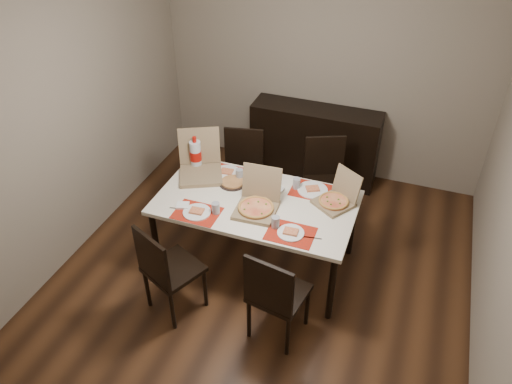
% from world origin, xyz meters
% --- Properties ---
extents(ground, '(3.80, 4.00, 0.02)m').
position_xyz_m(ground, '(0.00, 0.00, -0.01)').
color(ground, '#472915').
rests_on(ground, ground).
extents(room_walls, '(3.84, 4.02, 2.62)m').
position_xyz_m(room_walls, '(0.00, 0.43, 1.73)').
color(room_walls, gray).
rests_on(room_walls, ground).
extents(sideboard, '(1.50, 0.40, 0.90)m').
position_xyz_m(sideboard, '(0.00, 1.78, 0.45)').
color(sideboard, black).
rests_on(sideboard, ground).
extents(dining_table, '(1.80, 1.00, 0.75)m').
position_xyz_m(dining_table, '(-0.12, 0.10, 0.68)').
color(dining_table, '#F1E5CA').
rests_on(dining_table, ground).
extents(chair_near_left, '(0.56, 0.56, 0.93)m').
position_xyz_m(chair_near_left, '(-0.62, -0.74, 0.51)').
color(chair_near_left, black).
rests_on(chair_near_left, ground).
extents(chair_near_right, '(0.49, 0.49, 0.93)m').
position_xyz_m(chair_near_right, '(0.33, -0.70, 0.51)').
color(chair_near_right, black).
rests_on(chair_near_right, ground).
extents(chair_far_left, '(0.50, 0.50, 0.93)m').
position_xyz_m(chair_far_left, '(-0.58, 0.90, 0.51)').
color(chair_far_left, black).
rests_on(chair_far_left, ground).
extents(chair_far_right, '(0.55, 0.55, 0.93)m').
position_xyz_m(chair_far_right, '(0.30, 1.04, 0.51)').
color(chair_far_right, black).
rests_on(chair_far_right, ground).
extents(setting_near_left, '(0.46, 0.30, 0.11)m').
position_xyz_m(setting_near_left, '(-0.53, -0.23, 0.77)').
color(setting_near_left, '#B21B0B').
rests_on(setting_near_left, dining_table).
extents(setting_near_right, '(0.46, 0.30, 0.11)m').
position_xyz_m(setting_near_right, '(0.26, -0.22, 0.77)').
color(setting_near_right, '#B21B0B').
rests_on(setting_near_right, dining_table).
extents(setting_far_left, '(0.48, 0.30, 0.11)m').
position_xyz_m(setting_far_left, '(-0.53, 0.41, 0.77)').
color(setting_far_left, '#B21B0B').
rests_on(setting_far_left, dining_table).
extents(setting_far_right, '(0.46, 0.30, 0.11)m').
position_xyz_m(setting_far_right, '(0.28, 0.43, 0.77)').
color(setting_far_right, '#B21B0B').
rests_on(setting_far_right, dining_table).
extents(napkin_loose, '(0.13, 0.14, 0.02)m').
position_xyz_m(napkin_loose, '(-0.01, 0.05, 0.76)').
color(napkin_loose, white).
rests_on(napkin_loose, dining_table).
extents(pizza_box_center, '(0.38, 0.41, 0.36)m').
position_xyz_m(pizza_box_center, '(-0.07, -0.02, 0.81)').
color(pizza_box_center, '#7C6647').
rests_on(pizza_box_center, dining_table).
extents(pizza_box_right, '(0.43, 0.44, 0.30)m').
position_xyz_m(pizza_box_right, '(0.56, 0.31, 0.80)').
color(pizza_box_right, '#7C6647').
rests_on(pizza_box_right, dining_table).
extents(pizza_box_left, '(0.56, 0.58, 0.41)m').
position_xyz_m(pizza_box_left, '(-0.79, 0.33, 0.81)').
color(pizza_box_left, '#7C6647').
rests_on(pizza_box_left, dining_table).
extents(faina_plate, '(0.26, 0.26, 0.03)m').
position_xyz_m(faina_plate, '(-0.43, 0.28, 0.76)').
color(faina_plate, black).
rests_on(faina_plate, dining_table).
extents(dip_bowl, '(0.13, 0.13, 0.03)m').
position_xyz_m(dip_bowl, '(0.01, 0.32, 0.76)').
color(dip_bowl, white).
rests_on(dip_bowl, dining_table).
extents(soda_bottle, '(0.12, 0.12, 0.35)m').
position_xyz_m(soda_bottle, '(-0.88, 0.42, 0.90)').
color(soda_bottle, silver).
rests_on(soda_bottle, dining_table).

